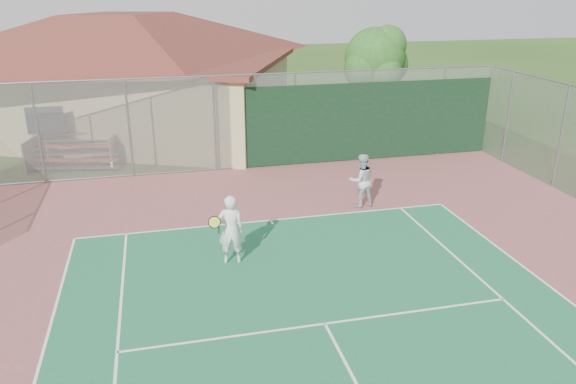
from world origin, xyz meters
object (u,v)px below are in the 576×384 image
object	(u,v)px
bleachers	(76,150)
player_white_front	(231,230)
clubhouse	(123,63)
tree	(376,60)
player_grey_back	(361,181)

from	to	relation	value
bleachers	player_white_front	size ratio (longest dim) A/B	1.94
clubhouse	tree	distance (m)	11.71
bleachers	player_grey_back	size ratio (longest dim) A/B	2.05
tree	player_grey_back	world-z (taller)	tree
player_grey_back	bleachers	bearing A→B (deg)	-42.34
player_white_front	clubhouse	bearing A→B (deg)	-71.94
clubhouse	player_grey_back	world-z (taller)	clubhouse
player_grey_back	tree	bearing A→B (deg)	-120.32
bleachers	tree	distance (m)	14.18
tree	player_white_front	bearing A→B (deg)	-124.34
bleachers	player_grey_back	world-z (taller)	player_grey_back
tree	player_white_front	size ratio (longest dim) A/B	2.66
clubhouse	player_grey_back	size ratio (longest dim) A/B	10.31
tree	player_grey_back	distance (m)	11.27
clubhouse	bleachers	bearing A→B (deg)	-87.97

